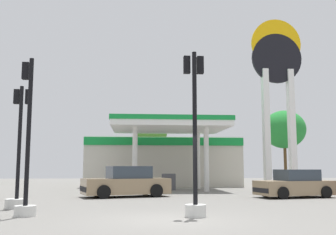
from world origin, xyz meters
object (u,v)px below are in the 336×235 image
at_px(station_pole_sign, 277,82).
at_px(traffic_signal_3, 26,165).
at_px(tree_1, 150,133).
at_px(tree_2, 284,130).
at_px(traffic_signal_1, 18,171).
at_px(car_0, 295,185).
at_px(car_2, 126,183).
at_px(traffic_signal_2, 195,154).

relative_size(station_pole_sign, traffic_signal_3, 2.36).
bearing_deg(traffic_signal_3, station_pole_sign, 45.01).
relative_size(tree_1, tree_2, 0.91).
relative_size(traffic_signal_1, traffic_signal_3, 0.92).
xyz_separation_m(car_0, car_2, (-8.61, 1.22, 0.08)).
bearing_deg(tree_1, traffic_signal_1, -103.45).
distance_m(car_2, traffic_signal_2, 9.08).
height_order(station_pole_sign, car_0, station_pole_sign).
xyz_separation_m(car_0, traffic_signal_2, (-6.31, -7.47, 1.29)).
distance_m(car_2, traffic_signal_1, 6.84).
bearing_deg(car_2, tree_2, 49.96).
relative_size(station_pole_sign, car_2, 2.50).
bearing_deg(traffic_signal_2, car_0, 49.82).
bearing_deg(traffic_signal_2, car_2, 104.85).
xyz_separation_m(traffic_signal_1, tree_2, (20.04, 24.68, 4.11)).
xyz_separation_m(traffic_signal_1, traffic_signal_3, (0.96, -2.54, 0.21)).
height_order(station_pole_sign, traffic_signal_1, station_pole_sign).
relative_size(station_pole_sign, traffic_signal_1, 2.57).
height_order(tree_1, tree_2, tree_2).
height_order(traffic_signal_2, traffic_signal_3, traffic_signal_2).
relative_size(car_2, traffic_signal_2, 0.91).
relative_size(traffic_signal_1, tree_1, 0.69).
bearing_deg(car_2, traffic_signal_3, -110.41).
relative_size(car_0, car_2, 0.88).
bearing_deg(traffic_signal_2, traffic_signal_3, 173.39).
xyz_separation_m(station_pole_sign, car_0, (-1.69, -6.45, -6.82)).
bearing_deg(station_pole_sign, car_2, -153.08).
bearing_deg(tree_2, station_pole_sign, -112.57).
height_order(station_pole_sign, traffic_signal_3, station_pole_sign).
bearing_deg(traffic_signal_1, traffic_signal_2, -26.70).
relative_size(car_0, tree_1, 0.62).
bearing_deg(tree_1, station_pole_sign, -59.90).
xyz_separation_m(car_2, traffic_signal_1, (-3.97, -5.54, 0.65)).
xyz_separation_m(station_pole_sign, tree_2, (5.78, 13.91, -1.99)).
bearing_deg(car_2, car_0, -8.09).
height_order(traffic_signal_2, tree_1, tree_1).
bearing_deg(traffic_signal_1, tree_2, 50.92).
bearing_deg(car_0, station_pole_sign, 75.37).
xyz_separation_m(car_0, tree_1, (-6.59, 20.73, 4.44)).
height_order(car_2, tree_2, tree_2).
distance_m(station_pole_sign, traffic_signal_2, 16.98).
relative_size(traffic_signal_2, traffic_signal_3, 1.03).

